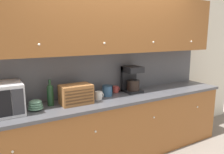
{
  "coord_description": "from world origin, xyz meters",
  "views": [
    {
      "loc": [
        -1.49,
        -2.77,
        1.74
      ],
      "look_at": [
        0.0,
        -0.2,
        1.17
      ],
      "focal_mm": 35.0,
      "sensor_mm": 36.0,
      "label": 1
    }
  ],
  "objects_px": {
    "mug": "(99,95)",
    "mug_blue_second": "(116,89)",
    "storage_canister": "(107,91)",
    "bowl_stack_on_counter": "(36,105)",
    "bread_box": "(76,94)",
    "wine_bottle": "(50,94)",
    "coffee_maker": "(132,79)"
  },
  "relations": [
    {
      "from": "mug",
      "to": "mug_blue_second",
      "type": "bearing_deg",
      "value": 26.37
    },
    {
      "from": "storage_canister",
      "to": "mug",
      "type": "bearing_deg",
      "value": -154.21
    },
    {
      "from": "bowl_stack_on_counter",
      "to": "bread_box",
      "type": "xyz_separation_m",
      "value": [
        0.49,
        -0.01,
        0.06
      ]
    },
    {
      "from": "storage_canister",
      "to": "mug_blue_second",
      "type": "bearing_deg",
      "value": 26.87
    },
    {
      "from": "wine_bottle",
      "to": "coffee_maker",
      "type": "height_order",
      "value": "coffee_maker"
    },
    {
      "from": "bread_box",
      "to": "mug_blue_second",
      "type": "height_order",
      "value": "bread_box"
    },
    {
      "from": "wine_bottle",
      "to": "mug",
      "type": "height_order",
      "value": "wine_bottle"
    },
    {
      "from": "wine_bottle",
      "to": "storage_canister",
      "type": "relative_size",
      "value": 2.15
    },
    {
      "from": "storage_canister",
      "to": "mug_blue_second",
      "type": "distance_m",
      "value": 0.23
    },
    {
      "from": "bread_box",
      "to": "mug_blue_second",
      "type": "distance_m",
      "value": 0.74
    },
    {
      "from": "mug",
      "to": "mug_blue_second",
      "type": "distance_m",
      "value": 0.42
    },
    {
      "from": "wine_bottle",
      "to": "bread_box",
      "type": "relative_size",
      "value": 0.83
    },
    {
      "from": "mug_blue_second",
      "to": "bowl_stack_on_counter",
      "type": "bearing_deg",
      "value": -169.95
    },
    {
      "from": "bread_box",
      "to": "coffee_maker",
      "type": "relative_size",
      "value": 1.0
    },
    {
      "from": "bread_box",
      "to": "mug",
      "type": "distance_m",
      "value": 0.34
    },
    {
      "from": "mug_blue_second",
      "to": "mug",
      "type": "bearing_deg",
      "value": -153.63
    },
    {
      "from": "bread_box",
      "to": "storage_canister",
      "type": "bearing_deg",
      "value": 12.9
    },
    {
      "from": "mug",
      "to": "storage_canister",
      "type": "bearing_deg",
      "value": 25.79
    },
    {
      "from": "bowl_stack_on_counter",
      "to": "mug_blue_second",
      "type": "relative_size",
      "value": 1.69
    },
    {
      "from": "coffee_maker",
      "to": "mug",
      "type": "bearing_deg",
      "value": -169.46
    },
    {
      "from": "bowl_stack_on_counter",
      "to": "storage_canister",
      "type": "relative_size",
      "value": 1.15
    },
    {
      "from": "bowl_stack_on_counter",
      "to": "storage_canister",
      "type": "distance_m",
      "value": 1.0
    },
    {
      "from": "wine_bottle",
      "to": "mug_blue_second",
      "type": "height_order",
      "value": "wine_bottle"
    },
    {
      "from": "bread_box",
      "to": "coffee_maker",
      "type": "bearing_deg",
      "value": 8.74
    },
    {
      "from": "bowl_stack_on_counter",
      "to": "bread_box",
      "type": "relative_size",
      "value": 0.44
    },
    {
      "from": "mug",
      "to": "bread_box",
      "type": "bearing_deg",
      "value": -174.64
    },
    {
      "from": "storage_canister",
      "to": "wine_bottle",
      "type": "bearing_deg",
      "value": -178.05
    },
    {
      "from": "mug",
      "to": "coffee_maker",
      "type": "xyz_separation_m",
      "value": [
        0.61,
        0.11,
        0.14
      ]
    },
    {
      "from": "mug_blue_second",
      "to": "coffee_maker",
      "type": "xyz_separation_m",
      "value": [
        0.23,
        -0.07,
        0.14
      ]
    },
    {
      "from": "coffee_maker",
      "to": "bread_box",
      "type": "bearing_deg",
      "value": -171.26
    },
    {
      "from": "bread_box",
      "to": "mug_blue_second",
      "type": "xyz_separation_m",
      "value": [
        0.71,
        0.22,
        -0.07
      ]
    },
    {
      "from": "bowl_stack_on_counter",
      "to": "coffee_maker",
      "type": "xyz_separation_m",
      "value": [
        1.42,
        0.14,
        0.14
      ]
    }
  ]
}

